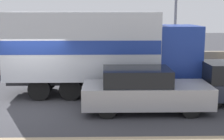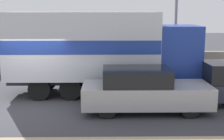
{
  "view_description": "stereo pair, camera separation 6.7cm",
  "coord_description": "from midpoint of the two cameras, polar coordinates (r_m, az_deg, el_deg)",
  "views": [
    {
      "loc": [
        2.77,
        -11.07,
        3.56
      ],
      "look_at": [
        3.03,
        0.88,
        1.29
      ],
      "focal_mm": 50.0,
      "sensor_mm": 36.0,
      "label": 1
    },
    {
      "loc": [
        2.84,
        -11.07,
        3.56
      ],
      "look_at": [
        3.03,
        0.88,
        1.29
      ],
      "focal_mm": 50.0,
      "sensor_mm": 36.0,
      "label": 2
    }
  ],
  "objects": [
    {
      "name": "ground_plane",
      "position": [
        11.96,
        -14.87,
        -6.91
      ],
      "size": [
        80.0,
        80.0,
        0.0
      ],
      "primitive_type": "plane",
      "color": "#38383D"
    },
    {
      "name": "car_hatchback",
      "position": [
        11.19,
        5.67,
        -3.68
      ],
      "size": [
        4.53,
        1.78,
        1.57
      ],
      "color": "#9E9EA3",
      "rests_on": "ground_plane"
    },
    {
      "name": "box_truck",
      "position": [
        13.24,
        -2.79,
        3.97
      ],
      "size": [
        7.98,
        2.43,
        3.51
      ],
      "color": "navy",
      "rests_on": "ground_plane"
    },
    {
      "name": "stone_wall_backdrop",
      "position": [
        17.9,
        -10.26,
        1.24
      ],
      "size": [
        60.0,
        0.35,
        1.3
      ],
      "color": "gray",
      "rests_on": "ground_plane"
    }
  ]
}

